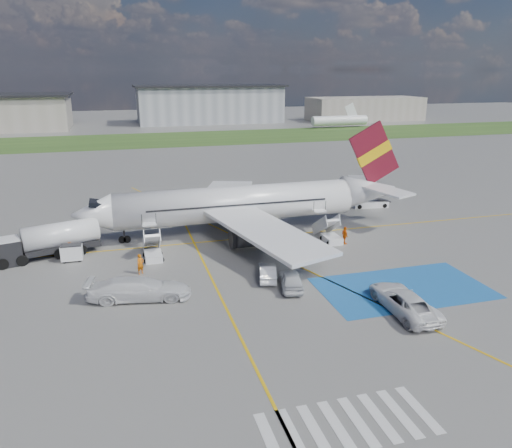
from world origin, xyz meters
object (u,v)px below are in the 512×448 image
object	(u,v)px
gpu_cart	(72,253)
airliner	(249,203)
van_white_a	(404,298)
belt_loader	(370,204)
car_silver_a	(291,280)
van_white_b	(139,285)
fuel_tanker	(49,243)
car_silver_b	(268,272)

from	to	relation	value
gpu_cart	airliner	bearing A→B (deg)	12.85
gpu_cart	van_white_a	bearing A→B (deg)	-34.70
belt_loader	airliner	bearing A→B (deg)	-156.17
gpu_cart	van_white_a	size ratio (longest dim) A/B	0.35
belt_loader	car_silver_a	distance (m)	28.46
gpu_cart	van_white_b	bearing A→B (deg)	-60.07
fuel_tanker	van_white_b	world-z (taller)	fuel_tanker
car_silver_a	van_white_b	world-z (taller)	van_white_b
belt_loader	fuel_tanker	bearing A→B (deg)	-162.43
airliner	belt_loader	world-z (taller)	airliner
car_silver_a	van_white_a	size ratio (longest dim) A/B	0.78
van_white_b	fuel_tanker	bearing A→B (deg)	43.01
car_silver_a	car_silver_b	distance (m)	2.63
car_silver_b	belt_loader	bearing A→B (deg)	-121.26
airliner	belt_loader	distance (m)	19.44
fuel_tanker	car_silver_b	bearing A→B (deg)	-46.88
gpu_cart	car_silver_b	xyz separation A→B (m)	(16.61, -9.26, -0.07)
car_silver_a	airliner	bearing A→B (deg)	-79.23
airliner	fuel_tanker	world-z (taller)	airliner
airliner	gpu_cart	bearing A→B (deg)	-168.01
van_white_a	van_white_b	xyz separation A→B (m)	(-19.04, 7.45, 0.11)
car_silver_a	fuel_tanker	bearing A→B (deg)	-20.74
car_silver_a	van_white_a	bearing A→B (deg)	150.40
belt_loader	car_silver_b	xyz separation A→B (m)	(-20.10, -19.13, 0.29)
gpu_cart	car_silver_b	size ratio (longest dim) A/B	0.49
fuel_tanker	car_silver_a	bearing A→B (deg)	-49.92
car_silver_a	van_white_b	xyz separation A→B (m)	(-12.27, 1.30, 0.43)
airliner	belt_loader	xyz separation A→B (m)	(18.26, 5.95, -3.02)
belt_loader	car_silver_a	bearing A→B (deg)	-125.48
gpu_cart	belt_loader	xyz separation A→B (m)	(36.71, 9.87, -0.37)
van_white_a	van_white_b	world-z (taller)	van_white_b
gpu_cart	car_silver_b	bearing A→B (deg)	-28.28
fuel_tanker	van_white_a	size ratio (longest dim) A/B	1.71
airliner	car_silver_a	world-z (taller)	airliner
gpu_cart	car_silver_a	distance (m)	21.33
airliner	belt_loader	size ratio (longest dim) A/B	7.20
belt_loader	car_silver_b	world-z (taller)	belt_loader
fuel_tanker	belt_loader	bearing A→B (deg)	-4.73
car_silver_b	van_white_b	distance (m)	10.99
gpu_cart	van_white_b	world-z (taller)	van_white_b
car_silver_a	van_white_b	bearing A→B (deg)	6.60
airliner	van_white_b	xyz separation A→B (m)	(-12.77, -14.14, -2.21)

